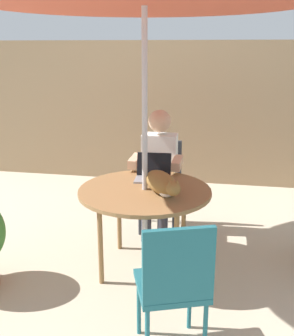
% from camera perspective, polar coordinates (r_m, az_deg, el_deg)
% --- Properties ---
extents(ground_plane, '(14.00, 14.00, 0.00)m').
position_cam_1_polar(ground_plane, '(3.60, -0.30, -13.77)').
color(ground_plane, '#BCAD93').
extents(fence_back, '(5.56, 0.08, 1.91)m').
position_cam_1_polar(fence_back, '(5.56, 4.35, 7.62)').
color(fence_back, '#937756').
rests_on(fence_back, ground).
extents(patio_table, '(1.08, 1.08, 0.71)m').
position_cam_1_polar(patio_table, '(3.31, -0.31, -3.88)').
color(patio_table, olive).
rests_on(patio_table, ground).
extents(chair_occupied, '(0.40, 0.40, 0.91)m').
position_cam_1_polar(chair_occupied, '(4.17, 1.93, -1.31)').
color(chair_occupied, '#33383F').
rests_on(chair_occupied, ground).
extents(chair_empty, '(0.51, 0.51, 0.91)m').
position_cam_1_polar(chair_empty, '(2.42, 3.84, -15.49)').
color(chair_empty, '#1E606B').
rests_on(chair_empty, ground).
extents(person_seated, '(0.48, 0.48, 1.25)m').
position_cam_1_polar(person_seated, '(3.97, 1.61, 0.31)').
color(person_seated, white).
rests_on(person_seated, ground).
extents(laptop, '(0.31, 0.27, 0.21)m').
position_cam_1_polar(laptop, '(3.54, 0.90, -0.50)').
color(laptop, gray).
rests_on(laptop, patio_table).
extents(cat, '(0.38, 0.58, 0.17)m').
position_cam_1_polar(cat, '(3.17, 2.12, -2.19)').
color(cat, olive).
rests_on(cat, patio_table).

